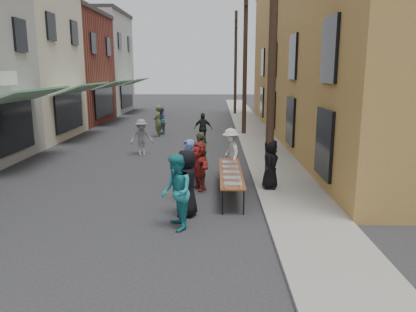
{
  "coord_description": "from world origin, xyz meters",
  "views": [
    {
      "loc": [
        2.57,
        -9.86,
        3.87
      ],
      "look_at": [
        2.33,
        2.37,
        1.3
      ],
      "focal_mm": 35.0,
      "sensor_mm": 36.0,
      "label": 1
    }
  ],
  "objects_px": {
    "utility_pole_far": "(236,64)",
    "guest_front_a": "(187,183)",
    "server": "(270,164)",
    "utility_pole_mid": "(245,60)",
    "utility_pole_near": "(273,50)",
    "catering_tray_sausage": "(233,185)",
    "guest_front_c": "(176,192)",
    "serving_table": "(231,173)"
  },
  "relations": [
    {
      "from": "catering_tray_sausage",
      "to": "guest_front_c",
      "type": "bearing_deg",
      "value": -138.61
    },
    {
      "from": "utility_pole_far",
      "to": "guest_front_a",
      "type": "bearing_deg",
      "value": -95.45
    },
    {
      "from": "guest_front_c",
      "to": "server",
      "type": "height_order",
      "value": "guest_front_c"
    },
    {
      "from": "catering_tray_sausage",
      "to": "server",
      "type": "distance_m",
      "value": 2.45
    },
    {
      "from": "utility_pole_near",
      "to": "utility_pole_far",
      "type": "relative_size",
      "value": 1.0
    },
    {
      "from": "serving_table",
      "to": "guest_front_a",
      "type": "distance_m",
      "value": 2.31
    },
    {
      "from": "server",
      "to": "utility_pole_mid",
      "type": "bearing_deg",
      "value": 17.64
    },
    {
      "from": "utility_pole_near",
      "to": "serving_table",
      "type": "xyz_separation_m",
      "value": [
        -1.25,
        -0.4,
        -3.79
      ]
    },
    {
      "from": "utility_pole_far",
      "to": "catering_tray_sausage",
      "type": "height_order",
      "value": "utility_pole_far"
    },
    {
      "from": "catering_tray_sausage",
      "to": "guest_front_a",
      "type": "relative_size",
      "value": 0.27
    },
    {
      "from": "serving_table",
      "to": "guest_front_a",
      "type": "height_order",
      "value": "guest_front_a"
    },
    {
      "from": "utility_pole_near",
      "to": "guest_front_a",
      "type": "xyz_separation_m",
      "value": [
        -2.51,
        -2.33,
        -3.59
      ]
    },
    {
      "from": "utility_pole_near",
      "to": "catering_tray_sausage",
      "type": "relative_size",
      "value": 18.0
    },
    {
      "from": "utility_pole_far",
      "to": "guest_front_a",
      "type": "xyz_separation_m",
      "value": [
        -2.51,
        -26.33,
        -3.59
      ]
    },
    {
      "from": "guest_front_a",
      "to": "server",
      "type": "bearing_deg",
      "value": 138.92
    },
    {
      "from": "server",
      "to": "guest_front_c",
      "type": "bearing_deg",
      "value": 157.97
    },
    {
      "from": "server",
      "to": "serving_table",
      "type": "bearing_deg",
      "value": 125.21
    },
    {
      "from": "utility_pole_near",
      "to": "guest_front_c",
      "type": "xyz_separation_m",
      "value": [
        -2.7,
        -3.33,
        -3.55
      ]
    },
    {
      "from": "utility_pole_far",
      "to": "guest_front_c",
      "type": "height_order",
      "value": "utility_pole_far"
    },
    {
      "from": "catering_tray_sausage",
      "to": "guest_front_a",
      "type": "xyz_separation_m",
      "value": [
        -1.26,
        -0.28,
        0.12
      ]
    },
    {
      "from": "utility_pole_mid",
      "to": "guest_front_a",
      "type": "xyz_separation_m",
      "value": [
        -2.51,
        -14.33,
        -3.59
      ]
    },
    {
      "from": "serving_table",
      "to": "server",
      "type": "xyz_separation_m",
      "value": [
        1.3,
        0.42,
        0.2
      ]
    },
    {
      "from": "utility_pole_mid",
      "to": "guest_front_a",
      "type": "height_order",
      "value": "utility_pole_mid"
    },
    {
      "from": "utility_pole_far",
      "to": "server",
      "type": "xyz_separation_m",
      "value": [
        0.05,
        -23.99,
        -3.59
      ]
    },
    {
      "from": "utility_pole_near",
      "to": "server",
      "type": "distance_m",
      "value": 3.59
    },
    {
      "from": "utility_pole_mid",
      "to": "guest_front_a",
      "type": "bearing_deg",
      "value": -99.93
    },
    {
      "from": "utility_pole_near",
      "to": "guest_front_a",
      "type": "height_order",
      "value": "utility_pole_near"
    },
    {
      "from": "guest_front_a",
      "to": "server",
      "type": "height_order",
      "value": "guest_front_a"
    },
    {
      "from": "utility_pole_near",
      "to": "catering_tray_sausage",
      "type": "distance_m",
      "value": 4.42
    },
    {
      "from": "catering_tray_sausage",
      "to": "guest_front_c",
      "type": "xyz_separation_m",
      "value": [
        -1.45,
        -1.28,
        0.16
      ]
    },
    {
      "from": "utility_pole_near",
      "to": "utility_pole_mid",
      "type": "height_order",
      "value": "same"
    },
    {
      "from": "catering_tray_sausage",
      "to": "guest_front_a",
      "type": "distance_m",
      "value": 1.3
    },
    {
      "from": "guest_front_c",
      "to": "server",
      "type": "distance_m",
      "value": 4.33
    },
    {
      "from": "utility_pole_near",
      "to": "guest_front_c",
      "type": "relative_size",
      "value": 4.73
    },
    {
      "from": "utility_pole_far",
      "to": "server",
      "type": "distance_m",
      "value": 24.25
    },
    {
      "from": "guest_front_a",
      "to": "guest_front_c",
      "type": "distance_m",
      "value": 1.01
    },
    {
      "from": "guest_front_a",
      "to": "utility_pole_far",
      "type": "bearing_deg",
      "value": -179.06
    },
    {
      "from": "utility_pole_mid",
      "to": "serving_table",
      "type": "bearing_deg",
      "value": -95.76
    },
    {
      "from": "utility_pole_near",
      "to": "catering_tray_sausage",
      "type": "height_order",
      "value": "utility_pole_near"
    },
    {
      "from": "utility_pole_near",
      "to": "utility_pole_mid",
      "type": "xyz_separation_m",
      "value": [
        0.0,
        12.0,
        0.0
      ]
    },
    {
      "from": "utility_pole_far",
      "to": "utility_pole_near",
      "type": "bearing_deg",
      "value": -90.0
    },
    {
      "from": "utility_pole_far",
      "to": "guest_front_a",
      "type": "distance_m",
      "value": 26.7
    }
  ]
}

